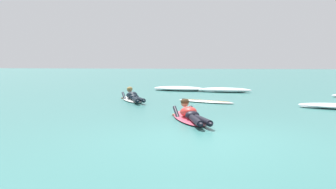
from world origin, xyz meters
The scene contains 6 objects.
ground_plane centered at (0.00, 10.00, 0.00)m, with size 120.00×120.00×0.00m, color #387A75.
surfer_near centered at (-0.56, 2.19, 0.13)m, with size 1.33×2.67×0.54m.
surfer_far centered at (-3.08, 6.50, 0.14)m, with size 1.53×2.55×0.54m.
drifting_surfboard centered at (-0.44, 6.47, 0.03)m, with size 2.23×1.45×0.16m.
whitewater_mid_left centered at (0.22, 11.03, 0.10)m, with size 2.59×1.05×0.22m.
whitewater_mid_right centered at (-2.03, 11.71, 0.10)m, with size 2.77×1.59×0.22m.
Camera 1 is at (0.33, -6.90, 1.44)m, focal length 40.41 mm.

